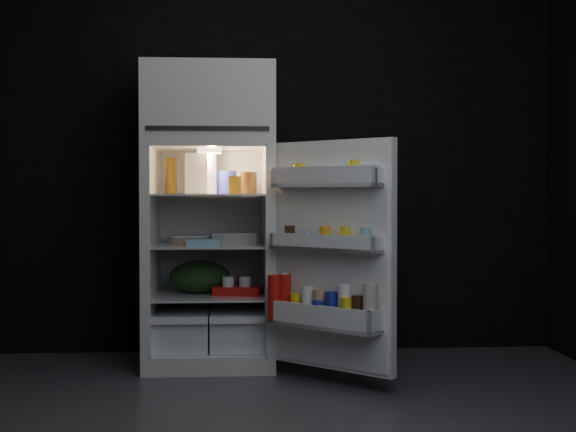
{
  "coord_description": "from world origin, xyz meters",
  "views": [
    {
      "loc": [
        -0.1,
        -3.53,
        1.02
      ],
      "look_at": [
        0.21,
        1.0,
        0.9
      ],
      "focal_mm": 50.0,
      "sensor_mm": 36.0,
      "label": 1
    }
  ],
  "objects": [
    {
      "name": "flat_package",
      "position": [
        -0.27,
        1.1,
        0.75
      ],
      "size": [
        0.2,
        0.11,
        0.04
      ],
      "primitive_type": "cube",
      "rotation": [
        0.0,
        0.0,
        -0.08
      ],
      "color": "#7CAAC0",
      "rests_on": "refrigerator"
    },
    {
      "name": "pie",
      "position": [
        -0.34,
        1.36,
        0.75
      ],
      "size": [
        0.36,
        0.36,
        0.04
      ],
      "primitive_type": "cylinder",
      "rotation": [
        0.0,
        0.0,
        0.24
      ],
      "color": "tan",
      "rests_on": "refrigerator"
    },
    {
      "name": "yogurt_tray",
      "position": [
        -0.07,
        1.21,
        0.45
      ],
      "size": [
        0.31,
        0.22,
        0.05
      ],
      "primitive_type": "cube",
      "rotation": [
        0.0,
        0.0,
        -0.27
      ],
      "color": "red",
      "rests_on": "refrigerator"
    },
    {
      "name": "refrigerator",
      "position": [
        -0.24,
        1.32,
        0.96
      ],
      "size": [
        0.76,
        0.71,
        1.78
      ],
      "color": "white",
      "rests_on": "ground"
    },
    {
      "name": "wall_back",
      "position": [
        0.0,
        1.7,
        1.35
      ],
      "size": [
        4.0,
        0.0,
        2.7
      ],
      "primitive_type": "cube",
      "color": "black",
      "rests_on": "ground"
    },
    {
      "name": "small_can_red",
      "position": [
        -0.04,
        1.44,
        0.47
      ],
      "size": [
        0.07,
        0.07,
        0.09
      ],
      "primitive_type": "cylinder",
      "rotation": [
        0.0,
        0.0,
        0.03
      ],
      "color": "red",
      "rests_on": "refrigerator"
    },
    {
      "name": "fridge_door",
      "position": [
        0.41,
        0.68,
        0.68
      ],
      "size": [
        0.65,
        0.63,
        1.22
      ],
      "color": "white",
      "rests_on": "ground"
    },
    {
      "name": "small_carton",
      "position": [
        -0.09,
        1.07,
        1.08
      ],
      "size": [
        0.07,
        0.06,
        0.1
      ],
      "primitive_type": "cube",
      "rotation": [
        0.0,
        0.0,
        -0.04
      ],
      "color": "orange",
      "rests_on": "refrigerator"
    },
    {
      "name": "small_can_silver",
      "position": [
        0.02,
        1.43,
        0.47
      ],
      "size": [
        0.09,
        0.09,
        0.09
      ],
      "primitive_type": "cylinder",
      "rotation": [
        0.0,
        0.0,
        0.32
      ],
      "color": "silver",
      "rests_on": "refrigerator"
    },
    {
      "name": "egg_carton",
      "position": [
        -0.1,
        1.21,
        0.76
      ],
      "size": [
        0.27,
        0.12,
        0.07
      ],
      "primitive_type": "cube",
      "rotation": [
        0.0,
        0.0,
        0.06
      ],
      "color": "gray",
      "rests_on": "refrigerator"
    },
    {
      "name": "amber_bottle",
      "position": [
        -0.48,
        1.42,
        1.14
      ],
      "size": [
        0.09,
        0.09,
        0.22
      ],
      "primitive_type": "cylinder",
      "rotation": [
        0.0,
        0.0,
        -0.34
      ],
      "color": "#A86F1A",
      "rests_on": "refrigerator"
    },
    {
      "name": "mayo_jar",
      "position": [
        -0.14,
        1.37,
        1.1
      ],
      "size": [
        0.13,
        0.13,
        0.14
      ],
      "primitive_type": "cylinder",
      "rotation": [
        0.0,
        0.0,
        -0.13
      ],
      "color": "#1D27A0",
      "rests_on": "refrigerator"
    },
    {
      "name": "floor",
      "position": [
        0.0,
        0.0,
        0.0
      ],
      "size": [
        4.0,
        3.4,
        0.0
      ],
      "primitive_type": "cube",
      "color": "#45454A",
      "rests_on": "ground"
    },
    {
      "name": "wall_front",
      "position": [
        0.0,
        -1.7,
        1.35
      ],
      "size": [
        4.0,
        0.0,
        2.7
      ],
      "primitive_type": "cube",
      "color": "black",
      "rests_on": "ground"
    },
    {
      "name": "jam_jar",
      "position": [
        -0.01,
        1.26,
        1.09
      ],
      "size": [
        0.11,
        0.11,
        0.13
      ],
      "primitive_type": "cylinder",
      "rotation": [
        0.0,
        0.0,
        -0.1
      ],
      "color": "#321E0D",
      "rests_on": "refrigerator"
    },
    {
      "name": "produce_bag",
      "position": [
        -0.3,
        1.34,
        0.52
      ],
      "size": [
        0.38,
        0.33,
        0.2
      ],
      "primitive_type": "ellipsoid",
      "rotation": [
        0.0,
        0.0,
        0.06
      ],
      "color": "#193815",
      "rests_on": "refrigerator"
    },
    {
      "name": "milk_jug",
      "position": [
        -0.29,
        1.29,
        1.15
      ],
      "size": [
        0.18,
        0.18,
        0.24
      ],
      "primitive_type": "cube",
      "rotation": [
        0.0,
        0.0,
        -0.35
      ],
      "color": "white",
      "rests_on": "refrigerator"
    },
    {
      "name": "wrapped_pkg",
      "position": [
        -0.02,
        1.38,
        0.75
      ],
      "size": [
        0.14,
        0.13,
        0.05
      ],
      "primitive_type": "cube",
      "rotation": [
        0.0,
        0.0,
        0.3
      ],
      "color": "beige",
      "rests_on": "refrigerator"
    }
  ]
}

